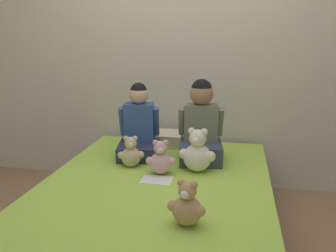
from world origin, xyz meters
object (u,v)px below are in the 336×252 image
(teddy_bear_between_children, at_px, (161,160))
(sign_card, at_px, (156,180))
(child_on_left, at_px, (139,128))
(bed, at_px, (156,211))
(child_on_right, at_px, (201,127))
(teddy_bear_held_by_right_child, at_px, (197,153))
(pillow_at_headboard, at_px, (177,139))
(teddy_bear_at_foot_of_bed, at_px, (187,206))
(teddy_bear_held_by_left_child, at_px, (131,154))

(teddy_bear_between_children, height_order, sign_card, teddy_bear_between_children)
(child_on_left, xyz_separation_m, teddy_bear_between_children, (0.25, -0.36, -0.12))
(bed, relative_size, child_on_right, 3.18)
(child_on_left, relative_size, child_on_right, 0.93)
(child_on_left, xyz_separation_m, teddy_bear_held_by_right_child, (0.50, -0.26, -0.09))
(child_on_left, height_order, teddy_bear_between_children, child_on_left)
(child_on_right, relative_size, pillow_at_headboard, 1.22)
(teddy_bear_between_children, xyz_separation_m, teddy_bear_at_foot_of_bed, (0.28, -0.66, -0.00))
(bed, xyz_separation_m, sign_card, (-0.00, 0.02, 0.22))
(pillow_at_headboard, bearing_deg, teddy_bear_held_by_left_child, -112.62)
(teddy_bear_at_foot_of_bed, relative_size, sign_card, 1.17)
(child_on_right, relative_size, teddy_bear_held_by_left_child, 2.68)
(teddy_bear_held_by_right_child, bearing_deg, teddy_bear_at_foot_of_bed, -81.46)
(sign_card, bearing_deg, child_on_right, 62.54)
(teddy_bear_held_by_right_child, xyz_separation_m, teddy_bear_between_children, (-0.25, -0.10, -0.03))
(child_on_left, relative_size, teddy_bear_between_children, 2.37)
(child_on_left, bearing_deg, child_on_right, -9.83)
(teddy_bear_between_children, bearing_deg, pillow_at_headboard, 80.16)
(child_on_right, height_order, teddy_bear_held_by_left_child, child_on_right)
(bed, xyz_separation_m, pillow_at_headboard, (0.00, 0.84, 0.28))
(teddy_bear_held_by_left_child, relative_size, teddy_bear_at_foot_of_bed, 0.96)
(child_on_left, xyz_separation_m, sign_card, (0.25, -0.48, -0.23))
(teddy_bear_at_foot_of_bed, bearing_deg, bed, 130.24)
(teddy_bear_held_by_left_child, height_order, teddy_bear_at_foot_of_bed, teddy_bear_at_foot_of_bed)
(child_on_left, relative_size, teddy_bear_at_foot_of_bed, 2.41)
(child_on_right, xyz_separation_m, teddy_bear_at_foot_of_bed, (0.04, -1.01, -0.16))
(teddy_bear_at_foot_of_bed, relative_size, pillow_at_headboard, 0.47)
(teddy_bear_held_by_left_child, xyz_separation_m, sign_card, (0.24, -0.22, -0.10))
(child_on_right, xyz_separation_m, teddy_bear_between_children, (-0.24, -0.35, -0.16))
(teddy_bear_between_children, height_order, pillow_at_headboard, teddy_bear_between_children)
(teddy_bear_held_by_left_child, height_order, teddy_bear_held_by_right_child, teddy_bear_held_by_right_child)
(child_on_right, relative_size, sign_card, 3.02)
(teddy_bear_held_by_right_child, xyz_separation_m, pillow_at_headboard, (-0.25, 0.59, -0.08))
(bed, distance_m, pillow_at_headboard, 0.88)
(child_on_right, distance_m, pillow_at_headboard, 0.47)
(pillow_at_headboard, height_order, sign_card, pillow_at_headboard)
(bed, height_order, teddy_bear_between_children, teddy_bear_between_children)
(teddy_bear_between_children, distance_m, sign_card, 0.16)
(child_on_right, xyz_separation_m, pillow_at_headboard, (-0.24, 0.34, -0.21))
(teddy_bear_held_by_right_child, height_order, teddy_bear_between_children, teddy_bear_held_by_right_child)
(teddy_bear_between_children, bearing_deg, teddy_bear_held_by_right_child, 12.18)
(bed, height_order, teddy_bear_held_by_right_child, teddy_bear_held_by_right_child)
(teddy_bear_at_foot_of_bed, bearing_deg, child_on_left, 129.38)
(child_on_left, xyz_separation_m, child_on_right, (0.50, -0.00, 0.03))
(child_on_right, height_order, pillow_at_headboard, child_on_right)
(child_on_left, distance_m, teddy_bear_held_by_left_child, 0.29)
(teddy_bear_between_children, relative_size, pillow_at_headboard, 0.48)
(child_on_right, xyz_separation_m, sign_card, (-0.25, -0.48, -0.26))
(teddy_bear_held_by_left_child, xyz_separation_m, teddy_bear_between_children, (0.25, -0.10, 0.01))
(teddy_bear_held_by_left_child, distance_m, teddy_bear_between_children, 0.27)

